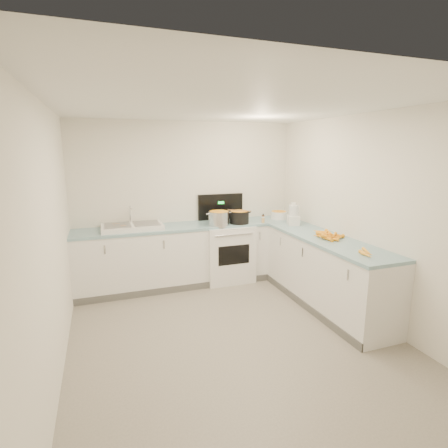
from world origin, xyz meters
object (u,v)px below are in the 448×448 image
object	(u,v)px
stove	(226,251)
black_pot	(239,218)
sink	(132,227)
spice_jar	(263,220)
steel_pot	(219,219)
mixing_bowl	(279,215)
extract_bottle	(263,219)
food_processor	(293,215)

from	to	relation	value
stove	black_pot	bearing A→B (deg)	-38.52
sink	spice_jar	bearing A→B (deg)	-6.44
steel_pot	spice_jar	world-z (taller)	steel_pot
black_pot	mixing_bowl	distance (m)	0.77
black_pot	mixing_bowl	xyz separation A→B (m)	(0.76, 0.12, -0.02)
steel_pot	extract_bottle	world-z (taller)	steel_pot
black_pot	spice_jar	size ratio (longest dim) A/B	3.68
mixing_bowl	spice_jar	xyz separation A→B (m)	(-0.38, -0.20, -0.02)
mixing_bowl	stove	bearing A→B (deg)	179.16
stove	sink	bearing A→B (deg)	179.38
sink	steel_pot	bearing A→B (deg)	-7.24
sink	stove	bearing A→B (deg)	-0.62
steel_pot	food_processor	world-z (taller)	food_processor
extract_bottle	food_processor	bearing A→B (deg)	-42.40
steel_pot	black_pot	world-z (taller)	steel_pot
sink	spice_jar	distance (m)	2.00
spice_jar	stove	bearing A→B (deg)	158.80
mixing_bowl	sink	bearing A→B (deg)	179.30
black_pot	spice_jar	distance (m)	0.38
steel_pot	extract_bottle	bearing A→B (deg)	-3.20
spice_jar	mixing_bowl	bearing A→B (deg)	26.90
black_pot	sink	bearing A→B (deg)	174.83
extract_bottle	spice_jar	size ratio (longest dim) A/B	1.40
food_processor	mixing_bowl	bearing A→B (deg)	87.77
stove	steel_pot	xyz separation A→B (m)	(-0.18, -0.15, 0.56)
stove	steel_pot	world-z (taller)	stove
steel_pot	black_pot	xyz separation A→B (m)	(0.34, 0.02, -0.01)
extract_bottle	food_processor	distance (m)	0.49
steel_pot	spice_jar	distance (m)	0.72
stove	steel_pot	distance (m)	0.61
mixing_bowl	spice_jar	size ratio (longest dim) A/B	3.37
sink	food_processor	size ratio (longest dim) A/B	2.53
steel_pot	black_pot	distance (m)	0.34
food_processor	stove	bearing A→B (deg)	150.54
steel_pot	mixing_bowl	size ratio (longest dim) A/B	1.16
sink	spice_jar	xyz separation A→B (m)	(1.99, -0.22, 0.00)
steel_pot	spice_jar	bearing A→B (deg)	-4.99
sink	food_processor	bearing A→B (deg)	-12.59
spice_jar	sink	bearing A→B (deg)	173.56
sink	mixing_bowl	distance (m)	2.37
stove	steel_pot	bearing A→B (deg)	-140.10
stove	extract_bottle	xyz separation A→B (m)	(0.55, -0.19, 0.52)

